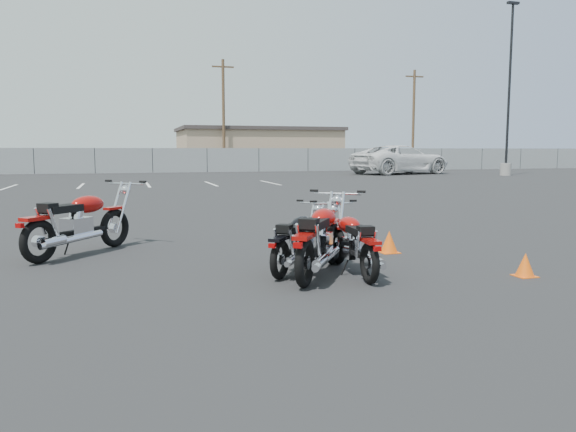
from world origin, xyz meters
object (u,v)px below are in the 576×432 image
object	(u,v)px
motorcycle_front_red	(79,223)
motorcycle_third_red	(321,239)
white_van	(401,151)
motorcycle_second_black	(298,241)
motorcycle_rear_red	(353,243)

from	to	relation	value
motorcycle_front_red	motorcycle_third_red	size ratio (longest dim) A/B	1.00
motorcycle_third_red	white_van	size ratio (longest dim) A/B	0.24
motorcycle_front_red	motorcycle_third_red	xyz separation A→B (m)	(3.12, -2.41, -0.03)
motorcycle_front_red	motorcycle_second_black	distance (m)	3.57
motorcycle_rear_red	white_van	distance (m)	32.53
motorcycle_second_black	motorcycle_rear_red	world-z (taller)	motorcycle_rear_red
motorcycle_rear_red	white_van	size ratio (longest dim) A/B	0.22
motorcycle_second_black	white_van	xyz separation A→B (m)	(16.29, 28.09, 1.17)
motorcycle_second_black	motorcycle_third_red	xyz separation A→B (m)	(0.19, -0.38, 0.07)
motorcycle_front_red	white_van	bearing A→B (deg)	53.59
motorcycle_front_red	motorcycle_rear_red	size ratio (longest dim) A/B	1.08
white_van	motorcycle_third_red	bearing A→B (deg)	136.26
motorcycle_rear_red	white_van	xyz separation A→B (m)	(15.65, 28.49, 1.16)
motorcycle_third_red	motorcycle_rear_red	world-z (taller)	motorcycle_third_red
motorcycle_front_red	motorcycle_third_red	world-z (taller)	motorcycle_front_red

